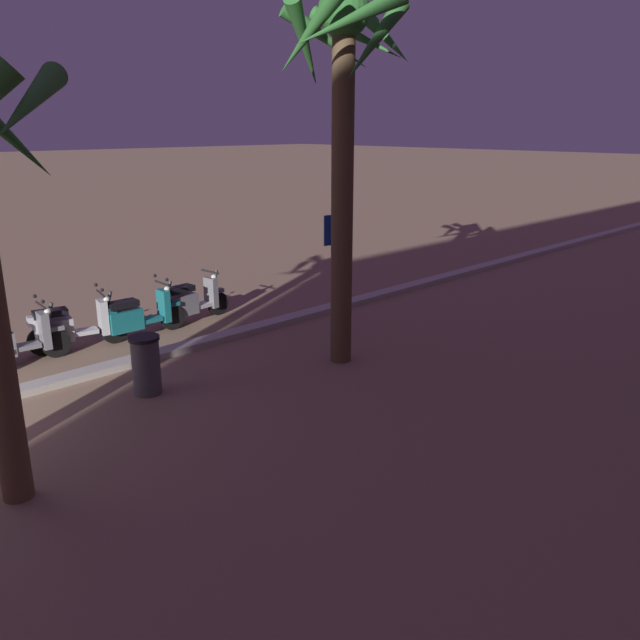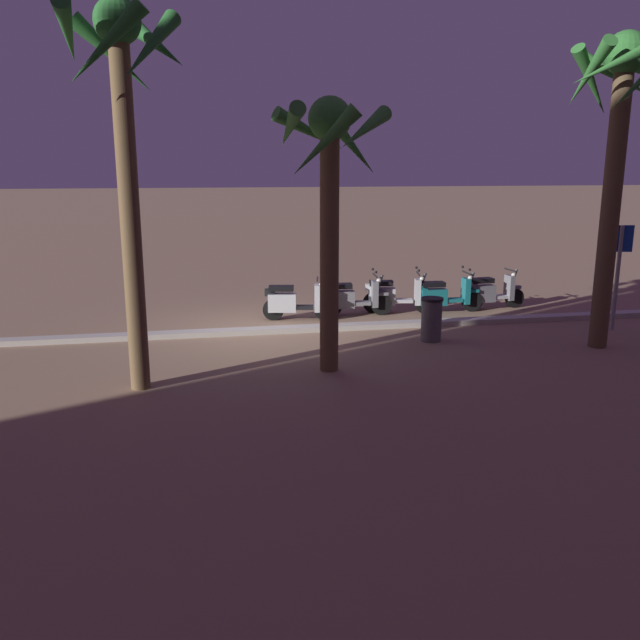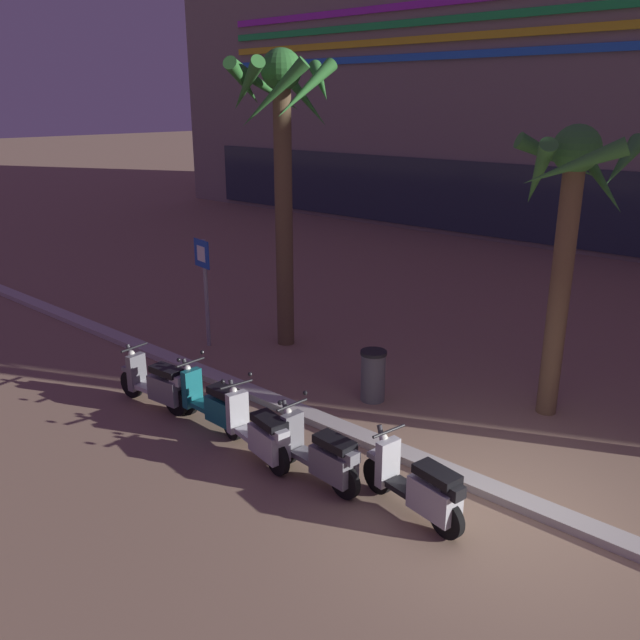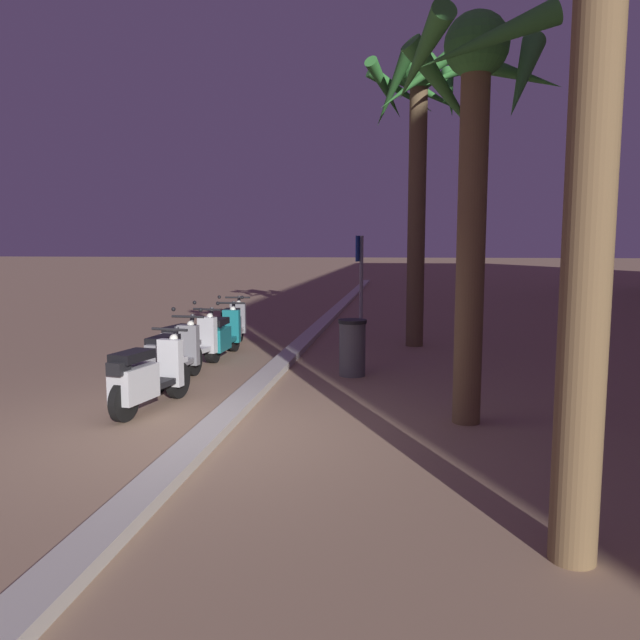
# 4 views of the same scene
# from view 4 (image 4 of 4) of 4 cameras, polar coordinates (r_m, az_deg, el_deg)

# --- Properties ---
(ground_plane) EXTENTS (200.00, 200.00, 0.00)m
(ground_plane) POSITION_cam_4_polar(r_m,az_deg,el_deg) (7.51, -12.03, -10.20)
(ground_plane) COLOR #93755B
(curb_strip) EXTENTS (60.00, 0.36, 0.12)m
(curb_strip) POSITION_cam_4_polar(r_m,az_deg,el_deg) (7.41, -9.90, -9.92)
(curb_strip) COLOR #BCB7AD
(curb_strip) RESTS_ON ground
(scooter_grey_mid_rear) EXTENTS (1.73, 0.56, 1.04)m
(scooter_grey_mid_rear) POSITION_cam_4_polar(r_m,az_deg,el_deg) (13.52, -7.95, -0.53)
(scooter_grey_mid_rear) COLOR black
(scooter_grey_mid_rear) RESTS_ON ground
(scooter_teal_mid_front) EXTENTS (1.79, 0.56, 1.17)m
(scooter_teal_mid_front) POSITION_cam_4_polar(r_m,az_deg,el_deg) (12.19, -8.93, -1.41)
(scooter_teal_mid_front) COLOR black
(scooter_teal_mid_front) RESTS_ON ground
(scooter_silver_second_in_line) EXTENTS (1.82, 0.69, 1.17)m
(scooter_silver_second_in_line) POSITION_cam_4_polar(r_m,az_deg,el_deg) (11.04, -11.90, -2.29)
(scooter_silver_second_in_line) COLOR black
(scooter_silver_second_in_line) RESTS_ON ground
(scooter_grey_last_in_row) EXTENTS (1.79, 0.56, 1.17)m
(scooter_grey_last_in_row) POSITION_cam_4_polar(r_m,az_deg,el_deg) (9.96, -13.38, -3.34)
(scooter_grey_last_in_row) COLOR black
(scooter_grey_last_in_row) RESTS_ON ground
(scooter_silver_mid_centre) EXTENTS (1.77, 0.66, 1.04)m
(scooter_silver_mid_centre) POSITION_cam_4_polar(r_m,az_deg,el_deg) (8.50, -15.65, -5.12)
(scooter_silver_mid_centre) COLOR black
(scooter_silver_mid_centre) RESTS_ON ground
(crossing_sign) EXTENTS (0.60, 0.16, 2.40)m
(crossing_sign) POSITION_cam_4_polar(r_m,az_deg,el_deg) (14.79, 3.74, 4.25)
(crossing_sign) COLOR #939399
(crossing_sign) RESTS_ON ground
(palm_tree_by_mall_entrance) EXTENTS (2.45, 2.43, 6.20)m
(palm_tree_by_mall_entrance) POSITION_cam_4_polar(r_m,az_deg,el_deg) (13.78, 8.96, 17.04)
(palm_tree_by_mall_entrance) COLOR brown
(palm_tree_by_mall_entrance) RESTS_ON ground
(palm_tree_far_corner) EXTENTS (2.09, 2.14, 4.87)m
(palm_tree_far_corner) POSITION_cam_4_polar(r_m,az_deg,el_deg) (7.84, 14.02, 17.19)
(palm_tree_far_corner) COLOR brown
(palm_tree_far_corner) RESTS_ON ground
(litter_bin) EXTENTS (0.48, 0.48, 0.95)m
(litter_bin) POSITION_cam_4_polar(r_m,az_deg,el_deg) (10.44, 2.98, -2.50)
(litter_bin) COLOR #56565B
(litter_bin) RESTS_ON ground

